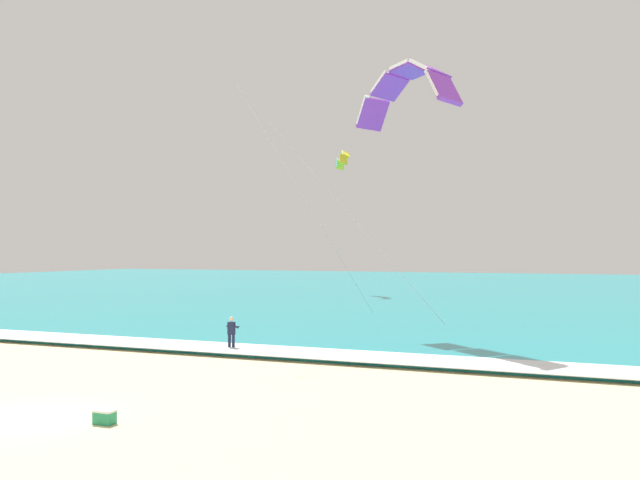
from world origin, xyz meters
name	(u,v)px	position (x,y,z in m)	size (l,w,h in m)	color
ground_plane	(30,418)	(0.00, 0.00, 0.00)	(200.00, 200.00, 0.00)	beige
sea	(467,288)	(0.00, 72.11, 0.10)	(200.00, 120.00, 0.20)	teal
surf_foam	(246,349)	(0.00, 13.11, 0.22)	(200.00, 3.05, 0.04)	white
surfboard	(231,352)	(-0.89, 13.27, 0.03)	(0.66, 1.45, 0.09)	#E04C38
kitesurfer	(232,332)	(-0.89, 13.29, 0.94)	(0.57, 0.57, 1.69)	#191E38
kite_primary	(406,86)	(5.75, 20.61, 13.76)	(10.05, 10.20, 13.78)	purple
kite_distant	(343,158)	(-10.64, 55.41, 15.21)	(2.91, 4.80, 1.89)	yellow
cooler_box	(105,417)	(2.50, 0.22, 0.20)	(0.58, 0.38, 0.40)	#238E5B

